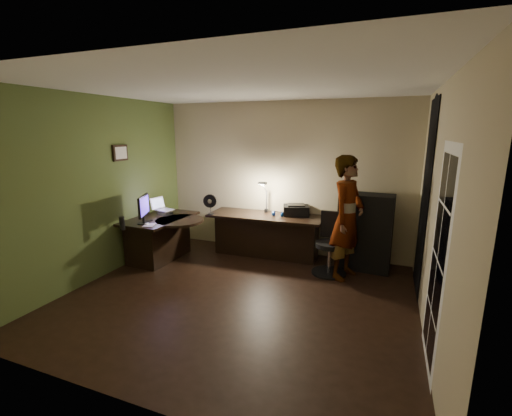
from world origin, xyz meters
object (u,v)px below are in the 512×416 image
(desk_right, at_px, (265,235))
(monitor, at_px, (143,214))
(desk_left, at_px, (161,238))
(office_chair, at_px, (330,244))
(cabinet, at_px, (365,232))
(person, at_px, (347,218))

(desk_right, height_order, monitor, monitor)
(desk_left, height_order, desk_right, desk_right)
(desk_left, relative_size, office_chair, 1.35)
(desk_right, xyz_separation_m, office_chair, (1.20, -0.39, 0.10))
(desk_left, xyz_separation_m, cabinet, (3.31, 0.83, 0.24))
(desk_left, height_order, person, person)
(desk_left, distance_m, cabinet, 3.42)
(desk_left, relative_size, desk_right, 0.65)
(monitor, bearing_deg, office_chair, -7.43)
(desk_right, xyz_separation_m, person, (1.44, -0.42, 0.55))
(desk_right, height_order, cabinet, cabinet)
(desk_right, relative_size, office_chair, 2.09)
(cabinet, bearing_deg, desk_left, -162.08)
(desk_left, relative_size, cabinet, 1.05)
(office_chair, bearing_deg, desk_right, 162.06)
(person, bearing_deg, cabinet, -10.15)
(desk_right, height_order, person, person)
(desk_left, bearing_deg, cabinet, 15.71)
(desk_right, xyz_separation_m, monitor, (-1.62, -1.23, 0.53))
(monitor, bearing_deg, person, -9.08)
(desk_left, distance_m, desk_right, 1.82)
(desk_left, bearing_deg, office_chair, 9.95)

